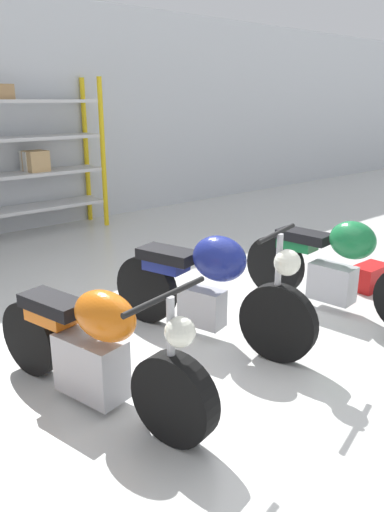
{
  "coord_description": "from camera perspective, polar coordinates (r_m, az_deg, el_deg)",
  "views": [
    {
      "loc": [
        -2.84,
        -2.86,
        2.06
      ],
      "look_at": [
        0.0,
        0.4,
        0.7
      ],
      "focal_mm": 35.0,
      "sensor_mm": 36.0,
      "label": 1
    }
  ],
  "objects": [
    {
      "name": "motorcycle_green",
      "position": [
        5.14,
        16.45,
        -1.17
      ],
      "size": [
        0.61,
        2.12,
        1.08
      ],
      "rotation": [
        0.0,
        0.0,
        -1.45
      ],
      "color": "black",
      "rests_on": "ground_plane"
    },
    {
      "name": "motorcycle_orange",
      "position": [
        3.56,
        -11.05,
        -10.38
      ],
      "size": [
        0.78,
        1.98,
        0.99
      ],
      "rotation": [
        0.0,
        0.0,
        -1.36
      ],
      "color": "black",
      "rests_on": "ground_plane"
    },
    {
      "name": "motorcycle_blue",
      "position": [
        4.35,
        1.9,
        -3.29
      ],
      "size": [
        0.79,
        1.98,
        1.09
      ],
      "rotation": [
        0.0,
        0.0,
        -1.31
      ],
      "color": "black",
      "rests_on": "ground_plane"
    },
    {
      "name": "toolbox",
      "position": [
        5.99,
        19.65,
        -2.27
      ],
      "size": [
        0.44,
        0.26,
        0.28
      ],
      "color": "red",
      "rests_on": "ground_plane"
    },
    {
      "name": "ground_plane",
      "position": [
        4.53,
        3.37,
        -9.65
      ],
      "size": [
        30.0,
        30.0,
        0.0
      ],
      "primitive_type": "plane",
      "color": "silver"
    }
  ]
}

